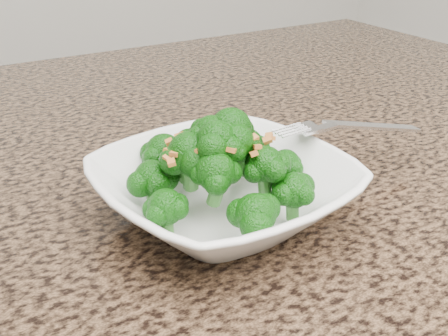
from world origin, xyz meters
TOP-DOWN VIEW (x-y plane):
  - granite_counter at (0.00, 0.30)m, footprint 1.64×1.04m
  - bowl at (0.10, 0.19)m, footprint 0.24×0.24m
  - broccoli_pile at (0.10, 0.19)m, footprint 0.19×0.19m
  - garlic_topping at (0.10, 0.19)m, footprint 0.12×0.12m
  - fork at (0.23, 0.20)m, footprint 0.20×0.05m

SIDE VIEW (x-z plane):
  - granite_counter at x=0.00m, z-range 0.87..0.90m
  - bowl at x=0.10m, z-range 0.90..0.95m
  - fork at x=0.23m, z-range 0.95..0.97m
  - broccoli_pile at x=0.10m, z-range 0.95..1.02m
  - garlic_topping at x=0.10m, z-range 1.02..1.02m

